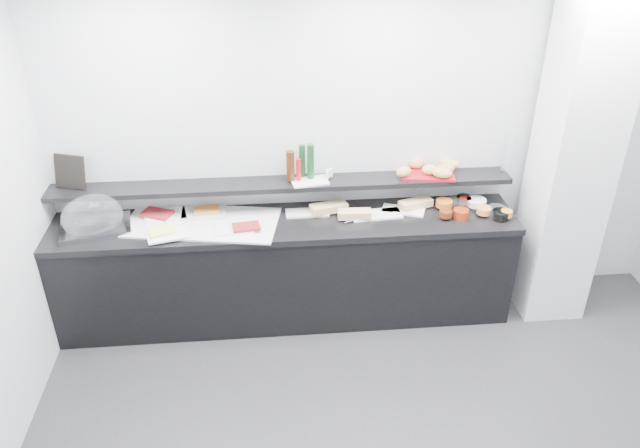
{
  "coord_description": "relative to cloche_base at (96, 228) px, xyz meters",
  "views": [
    {
      "loc": [
        -0.81,
        -2.5,
        3.28
      ],
      "look_at": [
        -0.45,
        1.45,
        1.0
      ],
      "focal_mm": 35.0,
      "sensor_mm": 36.0,
      "label": 1
    }
  ],
  "objects": [
    {
      "name": "fill_glass_cream",
      "position": [
        2.96,
        0.09,
        0.03
      ],
      "size": [
        0.18,
        0.18,
        0.05
      ],
      "primitive_type": "cylinder",
      "rotation": [
        0.0,
        0.0,
        0.19
      ],
      "color": "white",
      "rests_on": "bowl_glass_cream"
    },
    {
      "name": "bowl_glass_fruit",
      "position": [
        2.83,
        0.1,
        0.02
      ],
      "size": [
        0.23,
        0.23,
        0.07
      ],
      "primitive_type": "cylinder",
      "rotation": [
        0.0,
        0.0,
        -0.35
      ],
      "color": "white",
      "rests_on": "counter_top"
    },
    {
      "name": "cloche_dome",
      "position": [
        -0.01,
        -0.01,
        0.11
      ],
      "size": [
        0.52,
        0.43,
        0.34
      ],
      "primitive_type": "ellipsoid",
      "rotation": [
        0.0,
        0.0,
        0.36
      ],
      "color": "white",
      "rests_on": "cloche_base"
    },
    {
      "name": "platter_meat_b",
      "position": [
        1.04,
        -0.1,
        0.0
      ],
      "size": [
        0.3,
        0.21,
        0.01
      ],
      "primitive_type": "cube",
      "rotation": [
        0.0,
        0.0,
        0.08
      ],
      "color": "white",
      "rests_on": "linen_runner"
    },
    {
      "name": "fill_black_fruit",
      "position": [
        3.14,
        -0.11,
        0.03
      ],
      "size": [
        0.1,
        0.1,
        0.05
      ],
      "primitive_type": "cylinder",
      "rotation": [
        0.0,
        0.0,
        0.1
      ],
      "color": "orange",
      "rests_on": "bowl_black_fruit"
    },
    {
      "name": "platter_meat_a",
      "position": [
        0.5,
        0.15,
        0.0
      ],
      "size": [
        0.35,
        0.27,
        0.01
      ],
      "primitive_type": "cube",
      "rotation": [
        0.0,
        0.0,
        0.2
      ],
      "color": "white",
      "rests_on": "linen_runner"
    },
    {
      "name": "bread_roll_sw",
      "position": [
        2.37,
        0.15,
        0.29
      ],
      "size": [
        0.15,
        0.13,
        0.08
      ],
      "primitive_type": "ellipsoid",
      "rotation": [
        0.0,
        0.0,
        0.41
      ],
      "color": "tan",
      "rests_on": "bread_tray"
    },
    {
      "name": "fill_glass_fruit",
      "position": [
        2.7,
        0.09,
        0.03
      ],
      "size": [
        0.16,
        0.16,
        0.05
      ],
      "primitive_type": "cylinder",
      "rotation": [
        0.0,
        0.0,
        0.22
      ],
      "color": "orange",
      "rests_on": "bowl_glass_fruit"
    },
    {
      "name": "bottle_brown",
      "position": [
        1.49,
        0.19,
        0.36
      ],
      "size": [
        0.07,
        0.07,
        0.24
      ],
      "primitive_type": "cylinder",
      "rotation": [
        0.0,
        0.0,
        0.03
      ],
      "color": "#3D1D0B",
      "rests_on": "condiment_tray"
    },
    {
      "name": "bread_roll_n",
      "position": [
        2.51,
        0.3,
        0.29
      ],
      "size": [
        0.13,
        0.08,
        0.08
      ],
      "primitive_type": "ellipsoid",
      "rotation": [
        0.0,
        0.0,
        -0.02
      ],
      "color": "#C97C4C",
      "rests_on": "bread_tray"
    },
    {
      "name": "sandwich_plate_right",
      "position": [
        2.37,
        0.08,
        -0.01
      ],
      "size": [
        0.36,
        0.25,
        0.01
      ],
      "primitive_type": "cube",
      "rotation": [
        0.0,
        0.0,
        -0.35
      ],
      "color": "white",
      "rests_on": "counter_top"
    },
    {
      "name": "bread_tray",
      "position": [
        2.58,
        0.22,
        0.24
      ],
      "size": [
        0.45,
        0.35,
        0.02
      ],
      "primitive_type": "cube",
      "rotation": [
        0.0,
        0.0,
        -0.15
      ],
      "color": "maroon",
      "rests_on": "wall_shelf"
    },
    {
      "name": "bread_roll_ne",
      "position": [
        2.77,
        0.27,
        0.29
      ],
      "size": [
        0.18,
        0.15,
        0.08
      ],
      "primitive_type": "ellipsoid",
      "rotation": [
        0.0,
        0.0,
        -0.39
      ],
      "color": "tan",
      "rests_on": "bread_tray"
    },
    {
      "name": "fill_red_jam",
      "position": [
        2.67,
        -0.07,
        0.03
      ],
      "size": [
        0.11,
        0.11,
        0.05
      ],
      "primitive_type": "cylinder",
      "rotation": [
        0.0,
        0.0,
        -0.14
      ],
      "color": "#58210C",
      "rests_on": "bowl_red_jam"
    },
    {
      "name": "food_meat_a",
      "position": [
        0.44,
        0.15,
        0.02
      ],
      "size": [
        0.27,
        0.23,
        0.02
      ],
      "primitive_type": "cube",
      "rotation": [
        0.0,
        0.0,
        -0.42
      ],
      "color": "maroon",
      "rests_on": "platter_meat_a"
    },
    {
      "name": "bowl_glass_salmon",
      "position": [
        3.08,
        -0.06,
        0.02
      ],
      "size": [
        0.2,
        0.2,
        0.07
      ],
      "primitive_type": "cylinder",
      "rotation": [
        0.0,
        0.0,
        0.27
      ],
      "color": "white",
      "rests_on": "counter_top"
    },
    {
      "name": "platter_cheese",
      "position": [
        0.55,
        -0.15,
        0.0
      ],
      "size": [
        0.34,
        0.27,
        0.01
      ],
      "primitive_type": "cube",
      "rotation": [
        0.0,
        0.0,
        0.24
      ],
      "color": "white",
      "rests_on": "linen_runner"
    },
    {
      "name": "tongs_left",
      "position": [
        1.65,
        0.07,
        -0.0
      ],
      "size": [
        0.16,
        0.03,
        0.01
      ],
      "primitive_type": "cylinder",
      "rotation": [
        0.0,
        1.57,
        0.17
      ],
      "color": "silver",
      "rests_on": "sandwich_plate_left"
    },
    {
      "name": "bread_roll_midw",
      "position": [
        2.58,
        0.17,
        0.29
      ],
      "size": [
        0.14,
        0.1,
        0.08
      ],
      "primitive_type": "ellipsoid",
      "rotation": [
        0.0,
        0.0,
        -0.21
      ],
      "color": "tan",
      "rests_on": "bread_tray"
    },
    {
      "name": "tongs_right",
      "position": [
        2.35,
        0.02,
        -0.0
      ],
      "size": [
        0.16,
        0.04,
        0.01
      ],
      "primitive_type": "cylinder",
      "rotation": [
        0.0,
        1.57,
        -0.18
      ],
      "color": "#ACAEB3",
      "rests_on": "sandwich_plate_right"
    },
    {
      "name": "column",
      "position": [
        3.63,
        -0.04,
        0.43
      ],
      "size": [
        0.5,
        0.5,
        2.7
      ],
      "primitive_type": "cube",
      "color": "silver",
      "rests_on": "ground"
    },
    {
      "name": "shaker_salt",
      "position": [
        1.78,
        0.2,
        0.28
      ],
      "size": [
        0.04,
        0.04,
        0.07
      ],
      "primitive_type": "cylinder",
      "rotation": [
        0.0,
        0.0,
        -0.39
      ],
      "color": "silver",
      "rests_on": "condiment_tray"
    },
    {
      "name": "carafe",
      "position": [
        3.21,
        0.2,
        0.38
      ],
      "size": [
        0.11,
        0.11,
        0.3
      ],
      "primitive_type": "cylinder",
      "rotation": [
        0.0,
        0.0,
        -0.41
      ],
      "color": "silver",
      "rests_on": "wall_shelf"
    },
    {
      "name": "bread_roll_se",
      "position": [
        2.71,
        0.18,
        0.29
      ],
      "size": [
        0.16,
        0.11,
        0.08
      ],
      "primitive_type": "ellipsoid",
      "rotation": [
        0.0,
        0.0,
        -0.11
      ],
      "color": "#B28343",
      "rests_on": "bread_tray"
    },
    {
      "name": "condiment_tray",
      "position": [
        1.63,
        0.17,
        0.24
      ],
      "size": [
        0.31,
        0.22,
        0.01
      ],
      "primitive_type": "cube",
      "rotation": [
        0.0,
        0.0,
        0.17
      ],
      "color": "white",
      "rests_on": "wall_shelf"
    },
    {
      "name": "tongs_mid",
      "position": [
        1.95,
        -0.06,
        -0.0
      ],
      "size": [
        0.15,
        0.08,
        0.01
      ],
      "primitive_type": "cylinder",
      "rotation": [
        0.0,
        1.57,
        0.44
      ],
      "color": "#A9ABB0",
      "rests_on": "sandwich_plate_mid"
    },
    {
      "name": "wall_shelf",
      "position": [
        1.43,
        0.19,
        0.21
      ],
      "size": [
        3.6,
        0.25,
        0.04
      ],
      "primitive_type": "cube",
      "color": "black",
      "rests_on": "back_wall"
    },
    {
      "name": "sandwich_plate_left",
      "position": [
        1.61,
        0.11,
        -0.01
      ],
      "size": [
        0.34,
        0.15,
        0.01
      ],
      "primitive_type": "cube",
      "rotation": [
        0.0,
        0.0,
        0.01
      ],
      "color": "silver",
      "rests_on": "counter_top"
    },
    {
      "name": "bowl_glass_cream",
      "position": [
        2.96,
        0.1,
        0.02
      ],
      "size": [
        0.17,
        0.17,
        0.07
      ],
      "primitive_type": "cylinder",
      "rotation": [
        0.0,
        0.0,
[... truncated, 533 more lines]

